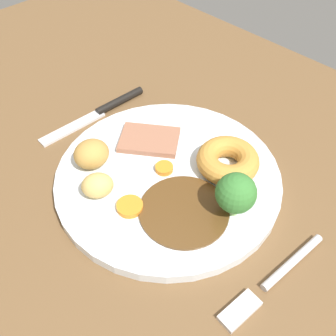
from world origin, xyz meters
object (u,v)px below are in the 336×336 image
at_px(dinner_plate, 168,177).
at_px(yorkshire_pudding, 228,160).
at_px(knife, 103,110).
at_px(roast_potato_left, 91,154).
at_px(meat_slice_main, 149,140).
at_px(fork, 272,281).
at_px(broccoli_floret, 236,193).
at_px(roast_potato_right, 97,185).
at_px(carrot_coin_back, 166,170).
at_px(carrot_coin_front, 130,206).

bearing_deg(dinner_plate, yorkshire_pudding, -127.03).
bearing_deg(knife, roast_potato_left, 49.40).
height_order(meat_slice_main, fork, meat_slice_main).
bearing_deg(broccoli_floret, roast_potato_right, 35.92).
height_order(meat_slice_main, carrot_coin_back, meat_slice_main).
bearing_deg(fork, knife, -93.30).
relative_size(dinner_plate, fork, 1.87).
bearing_deg(broccoli_floret, meat_slice_main, -4.22).
relative_size(roast_potato_right, broccoli_floret, 0.66).
bearing_deg(carrot_coin_front, broccoli_floret, -136.81).
bearing_deg(dinner_plate, knife, -8.55).
height_order(roast_potato_left, carrot_coin_back, roast_potato_left).
height_order(carrot_coin_back, fork, carrot_coin_back).
height_order(meat_slice_main, knife, meat_slice_main).
relative_size(dinner_plate, knife, 1.54).
bearing_deg(roast_potato_left, dinner_plate, -144.40).
bearing_deg(knife, carrot_coin_front, 63.80).
distance_m(carrot_coin_front, carrot_coin_back, 0.07).
bearing_deg(carrot_coin_back, meat_slice_main, -21.42).
relative_size(roast_potato_right, knife, 0.21).
xyz_separation_m(meat_slice_main, knife, (0.11, -0.00, -0.01)).
bearing_deg(knife, carrot_coin_back, 83.59).
height_order(broccoli_floret, knife, broccoli_floret).
height_order(roast_potato_right, carrot_coin_front, roast_potato_right).
bearing_deg(meat_slice_main, knife, -1.50).
distance_m(meat_slice_main, fork, 0.24).
xyz_separation_m(roast_potato_left, fork, (-0.26, -0.04, -0.03)).
bearing_deg(fork, yorkshire_pudding, -117.71).
bearing_deg(dinner_plate, carrot_coin_back, -9.82).
bearing_deg(carrot_coin_front, roast_potato_right, 16.16).
distance_m(roast_potato_left, knife, 0.13).
distance_m(roast_potato_left, fork, 0.26).
relative_size(yorkshire_pudding, fork, 0.52).
relative_size(dinner_plate, meat_slice_main, 3.63).
bearing_deg(carrot_coin_back, roast_potato_right, 69.70).
bearing_deg(carrot_coin_back, knife, -8.52).
bearing_deg(roast_potato_right, knife, -38.69).
xyz_separation_m(dinner_plate, carrot_coin_back, (0.00, -0.00, 0.01)).
distance_m(yorkshire_pudding, roast_potato_right, 0.16).
bearing_deg(carrot_coin_back, roast_potato_left, 37.15).
distance_m(meat_slice_main, broccoli_floret, 0.16).
bearing_deg(yorkshire_pudding, roast_potato_left, 43.15).
xyz_separation_m(dinner_plate, meat_slice_main, (0.06, -0.02, 0.01)).
height_order(roast_potato_right, carrot_coin_back, roast_potato_right).
distance_m(yorkshire_pudding, fork, 0.16).
height_order(dinner_plate, meat_slice_main, meat_slice_main).
relative_size(yorkshire_pudding, knife, 0.43).
distance_m(broccoli_floret, knife, 0.27).
relative_size(carrot_coin_front, fork, 0.20).
bearing_deg(yorkshire_pudding, roast_potato_right, 60.79).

